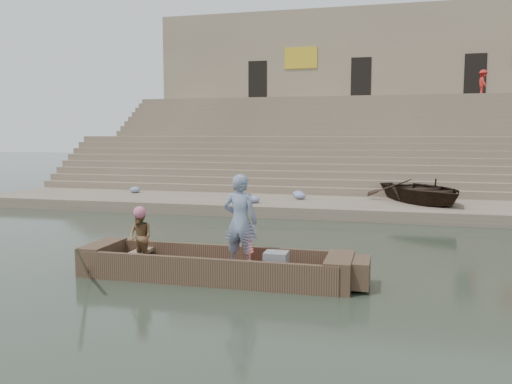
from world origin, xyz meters
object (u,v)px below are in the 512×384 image
at_px(beached_rowboat, 422,190).
at_px(pedestrian, 483,83).
at_px(standing_man, 240,221).
at_px(main_rowboat, 214,273).
at_px(television, 276,262).
at_px(rowing_man, 140,237).

distance_m(beached_rowboat, pedestrian, 15.37).
height_order(standing_man, pedestrian, pedestrian).
xyz_separation_m(main_rowboat, pedestrian, (8.75, 24.20, 5.86)).
xyz_separation_m(beached_rowboat, pedestrian, (4.09, 13.91, 5.12)).
relative_size(television, beached_rowboat, 0.11).
bearing_deg(beached_rowboat, standing_man, -140.97).
xyz_separation_m(main_rowboat, rowing_man, (-1.58, -0.13, 0.69)).
bearing_deg(main_rowboat, beached_rowboat, 65.68).
relative_size(main_rowboat, standing_man, 2.59).
bearing_deg(pedestrian, television, 155.74).
bearing_deg(rowing_man, television, 26.32).
bearing_deg(television, standing_man, 172.59).
height_order(television, beached_rowboat, beached_rowboat).
bearing_deg(rowing_man, main_rowboat, 28.42).
distance_m(television, pedestrian, 25.93).
distance_m(rowing_man, television, 2.90).
bearing_deg(pedestrian, beached_rowboat, 156.46).
distance_m(rowing_man, beached_rowboat, 12.15).
height_order(main_rowboat, pedestrian, pedestrian).
bearing_deg(rowing_man, beached_rowboat, 82.87).
bearing_deg(standing_man, pedestrian, -105.78).
relative_size(main_rowboat, television, 10.87).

